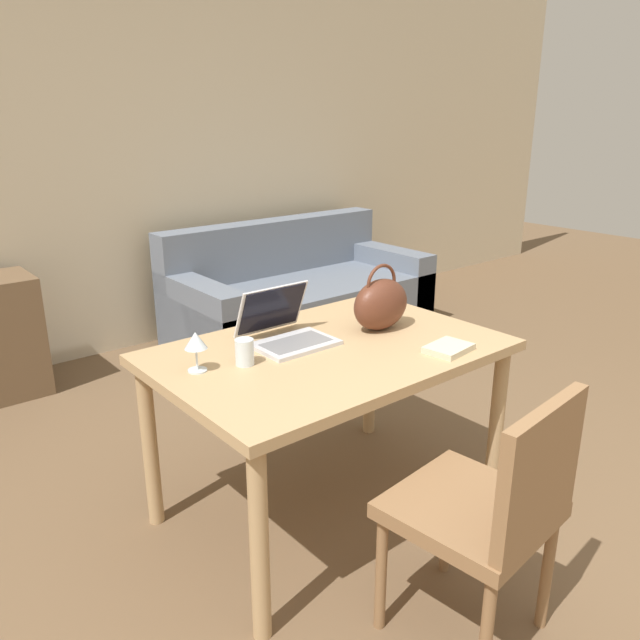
% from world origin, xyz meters
% --- Properties ---
extents(ground_plane, '(14.00, 14.00, 0.00)m').
position_xyz_m(ground_plane, '(0.00, 0.00, 0.00)').
color(ground_plane, brown).
extents(wall_back, '(10.00, 0.06, 2.70)m').
position_xyz_m(wall_back, '(0.00, 3.21, 1.35)').
color(wall_back, beige).
rests_on(wall_back, ground_plane).
extents(dining_table, '(1.31, 0.88, 0.72)m').
position_xyz_m(dining_table, '(0.03, 0.82, 0.64)').
color(dining_table, tan).
rests_on(dining_table, ground_plane).
extents(chair, '(0.48, 0.48, 0.85)m').
position_xyz_m(chair, '(-0.04, -0.01, 0.49)').
color(chair, olive).
rests_on(chair, ground_plane).
extents(couch, '(1.88, 0.91, 0.82)m').
position_xyz_m(couch, '(1.26, 2.62, 0.28)').
color(couch, slate).
rests_on(couch, ground_plane).
extents(laptop, '(0.31, 0.31, 0.21)m').
position_xyz_m(laptop, '(-0.06, 0.98, 0.78)').
color(laptop, silver).
rests_on(laptop, dining_table).
extents(drinking_glass, '(0.07, 0.07, 0.10)m').
position_xyz_m(drinking_glass, '(-0.31, 0.88, 0.77)').
color(drinking_glass, silver).
rests_on(drinking_glass, dining_table).
extents(wine_glass, '(0.08, 0.08, 0.14)m').
position_xyz_m(wine_glass, '(-0.47, 0.93, 0.83)').
color(wine_glass, silver).
rests_on(wine_glass, dining_table).
extents(handbag, '(0.27, 0.15, 0.28)m').
position_xyz_m(handbag, '(0.33, 0.85, 0.83)').
color(handbag, '#592D1E').
rests_on(handbag, dining_table).
extents(book, '(0.19, 0.15, 0.02)m').
position_xyz_m(book, '(0.35, 0.50, 0.74)').
color(book, beige).
rests_on(book, dining_table).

